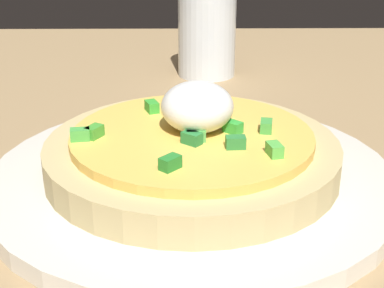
# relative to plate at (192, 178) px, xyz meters

# --- Properties ---
(dining_table) EXTENTS (1.18, 0.88, 0.03)m
(dining_table) POSITION_rel_plate_xyz_m (0.06, 0.05, -0.02)
(dining_table) COLOR #9C7E56
(dining_table) RESTS_ON ground
(plate) EXTENTS (0.29, 0.29, 0.01)m
(plate) POSITION_rel_plate_xyz_m (0.00, 0.00, 0.00)
(plate) COLOR silver
(plate) RESTS_ON dining_table
(pizza) EXTENTS (0.21, 0.21, 0.06)m
(pizza) POSITION_rel_plate_xyz_m (-0.00, 0.00, 0.02)
(pizza) COLOR tan
(pizza) RESTS_ON plate
(cup_near) EXTENTS (0.07, 0.07, 0.10)m
(cup_near) POSITION_rel_plate_xyz_m (-0.28, 0.02, 0.04)
(cup_near) COLOR silver
(cup_near) RESTS_ON dining_table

